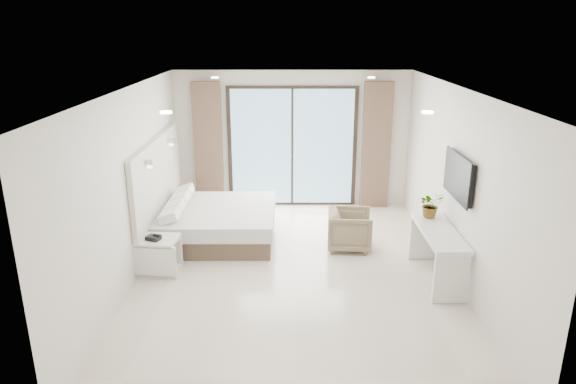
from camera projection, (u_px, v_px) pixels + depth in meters
name	position (u px, v px, depth m)	size (l,w,h in m)	color
ground	(294.00, 273.00, 7.63)	(6.20, 6.20, 0.00)	beige
room_shell	(281.00, 155.00, 7.98)	(4.62, 6.22, 2.72)	silver
bed	(216.00, 223.00, 8.77)	(1.97, 1.87, 0.69)	brown
nightstand	(158.00, 255.00, 7.57)	(0.63, 0.54, 0.54)	silver
phone	(153.00, 238.00, 7.42)	(0.19, 0.15, 0.06)	black
console_desk	(438.00, 244.00, 7.27)	(0.47, 1.51, 0.77)	silver
plant	(431.00, 207.00, 7.63)	(0.36, 0.40, 0.31)	#33662D
armchair	(350.00, 228.00, 8.38)	(0.69, 0.65, 0.71)	#837656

